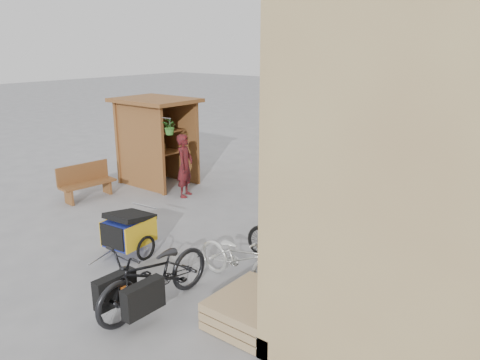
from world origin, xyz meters
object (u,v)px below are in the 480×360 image
Objects in this scene: bike_2 at (312,224)px; bike_3 at (327,216)px; bench at (86,181)px; bike_6 at (368,195)px; bike_7 at (377,189)px; pallet_stack at (253,309)px; person_kiosk at (185,166)px; bike_4 at (337,202)px; shopping_carts at (426,169)px; bike_1 at (288,239)px; cargo_bike at (154,275)px; kiosk at (154,129)px; child_trailer at (129,230)px; bike_0 at (240,257)px; bike_5 at (352,196)px.

bike_3 reaches higher than bike_2.
bike_6 is (6.08, 3.50, -0.05)m from bench.
pallet_stack is at bearing 174.41° from bike_7.
person_kiosk is 4.04m from bike_4.
shopping_carts reaches higher than bike_6.
pallet_stack is 0.72× the size of bike_1.
person_kiosk is at bearing 105.98° from bike_7.
cargo_bike is 6.37m from bike_7.
bike_4 reaches higher than bench.
bike_6 is (0.15, 2.40, 0.01)m from bike_2.
kiosk is 5.77m from bike_3.
person_kiosk reaches higher than shopping_carts.
bike_4 is at bearing 3.99° from kiosk.
child_trailer is 5.60m from bike_6.
bike_0 is 2.15m from bike_2.
bike_0 is at bearing -97.21° from shopping_carts.
bike_3 is at bearing 166.75° from bike_7.
kiosk is 1.63× the size of bike_2.
shopping_carts is 7.94m from child_trailer.
person_kiosk is 1.07× the size of bike_2.
bike_7 is (2.64, 5.33, -0.01)m from child_trailer.
shopping_carts is 1.32× the size of bike_6.
child_trailer is 2.35m from bike_0.
bike_0 is at bearing -166.95° from bike_5.
shopping_carts reaches higher than bike_0.
bike_0 is at bearing 165.18° from bike_7.
bike_7 reaches higher than child_trailer.
kiosk reaches higher than shopping_carts.
cargo_bike is at bearing 158.05° from bike_4.
bike_1 is at bearing 165.94° from bike_3.
person_kiosk is at bearing 61.21° from bike_1.
bike_1 is (-0.60, 1.86, 0.29)m from pallet_stack.
person_kiosk is 4.80m from bike_7.
bike_6 is (0.04, 1.97, -0.04)m from bike_3.
bike_6 is at bearing 83.61° from cargo_bike.
kiosk reaches higher than person_kiosk.
bike_6 is (-0.59, 5.36, 0.20)m from pallet_stack.
bike_2 is (4.07, -0.60, -0.41)m from person_kiosk.
shopping_carts reaches higher than bike_4.
bike_4 is (5.43, 0.38, -1.06)m from kiosk.
cargo_bike is 4.87m from bike_4.
bike_0 is (5.80, -1.06, -0.00)m from bench.
shopping_carts is (6.28, 3.80, -0.91)m from kiosk.
cargo_bike is 1.27× the size of bike_1.
bench is 0.95× the size of bike_3.
bike_5 is (4.15, 1.05, -0.26)m from person_kiosk.
bike_1 is at bearing -19.55° from kiosk.
bike_4 reaches higher than bike_3.
bike_7 is (0.06, 0.36, 0.06)m from bike_6.
bike_0 is 4.56m from bike_6.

